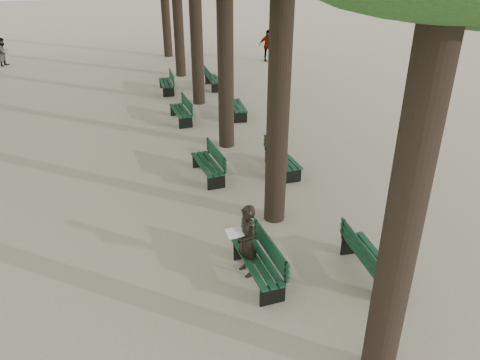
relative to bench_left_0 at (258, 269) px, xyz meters
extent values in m
plane|color=tan|center=(-0.37, -0.79, -0.27)|extent=(120.00, 120.00, 0.00)
cylinder|color=#33261C|center=(1.13, -2.79, 3.48)|extent=(0.52, 0.52, 7.50)
cylinder|color=#33261C|center=(1.13, 2.21, 3.48)|extent=(0.52, 0.52, 7.50)
cylinder|color=#33261C|center=(1.13, 7.21, 3.48)|extent=(0.52, 0.52, 7.50)
cylinder|color=#33261C|center=(1.13, 12.21, 3.48)|extent=(0.52, 0.52, 7.50)
cylinder|color=#33261C|center=(1.13, 17.21, 3.48)|extent=(0.52, 0.52, 7.50)
cube|color=black|center=(-0.02, 0.00, -0.05)|extent=(0.64, 1.83, 0.45)
cube|color=#0D311F|center=(-0.02, 0.00, 0.18)|extent=(0.66, 1.83, 0.04)
cube|color=#0D311F|center=(0.26, 0.02, 0.45)|extent=(0.16, 1.80, 0.40)
cube|color=black|center=(-0.02, 4.92, -0.05)|extent=(0.68, 1.84, 0.45)
cube|color=#0D311F|center=(-0.02, 4.92, 0.18)|extent=(0.70, 1.84, 0.04)
cube|color=#0D311F|center=(0.26, 4.95, 0.45)|extent=(0.20, 1.80, 0.40)
cube|color=black|center=(-0.02, 10.03, -0.05)|extent=(0.64, 1.83, 0.45)
cube|color=#0D311F|center=(-0.02, 10.03, 0.18)|extent=(0.66, 1.83, 0.04)
cube|color=#0D311F|center=(0.26, 10.05, 0.45)|extent=(0.16, 1.80, 0.40)
cube|color=black|center=(-0.02, 14.29, -0.05)|extent=(0.56, 1.81, 0.45)
cube|color=#0D311F|center=(-0.02, 14.29, 0.18)|extent=(0.58, 1.81, 0.04)
cube|color=#0D311F|center=(0.26, 14.29, 0.45)|extent=(0.08, 1.80, 0.40)
cube|color=black|center=(2.28, -0.48, -0.05)|extent=(0.61, 1.82, 0.45)
cube|color=#0D311F|center=(2.28, -0.48, 0.18)|extent=(0.63, 1.83, 0.04)
cube|color=#0D311F|center=(2.00, -0.46, 0.45)|extent=(0.13, 1.80, 0.40)
cube|color=black|center=(2.28, 4.73, -0.05)|extent=(0.60, 1.82, 0.45)
cube|color=#0D311F|center=(2.28, 4.73, 0.18)|extent=(0.62, 1.82, 0.04)
cube|color=#0D311F|center=(2.00, 4.71, 0.45)|extent=(0.12, 1.80, 0.40)
cube|color=black|center=(2.28, 10.06, -0.05)|extent=(0.66, 1.83, 0.45)
cube|color=#0D311F|center=(2.28, 10.06, 0.18)|extent=(0.68, 1.84, 0.04)
cube|color=#0D311F|center=(2.00, 10.08, 0.45)|extent=(0.18, 1.80, 0.40)
cube|color=black|center=(2.28, 14.38, -0.05)|extent=(0.55, 1.81, 0.45)
cube|color=#0D311F|center=(2.28, 14.38, 0.18)|extent=(0.57, 1.81, 0.04)
cube|color=#0D311F|center=(2.00, 14.38, 0.45)|extent=(0.07, 1.80, 0.40)
imported|color=black|center=(-0.16, 0.27, 0.53)|extent=(0.48, 0.70, 1.60)
cube|color=white|center=(-0.41, 0.27, 0.78)|extent=(0.37, 0.29, 0.12)
imported|color=#262628|center=(6.62, 19.29, 0.63)|extent=(1.09, 0.47, 1.80)
imported|color=#262628|center=(-8.17, 22.16, 0.50)|extent=(0.60, 0.81, 1.55)
camera|label=1|loc=(-2.41, -7.36, 5.94)|focal=35.00mm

